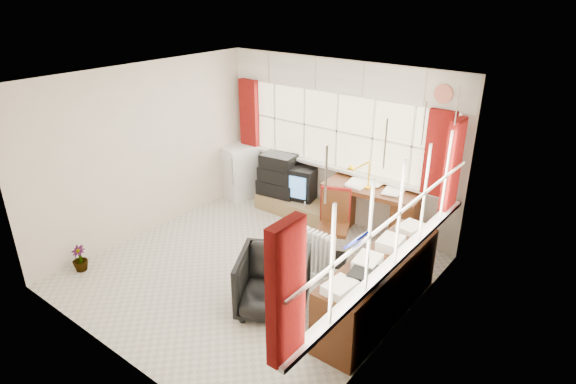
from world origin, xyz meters
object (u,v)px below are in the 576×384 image
at_px(task_chair, 334,222).
at_px(crt_tv, 300,181).
at_px(desk, 373,209).
at_px(tv_bench, 297,207).
at_px(radiator, 319,260).
at_px(mini_fridge, 239,171).
at_px(desk_lamp, 369,169).
at_px(credenza, 379,286).
at_px(office_chair, 273,283).

height_order(task_chair, crt_tv, task_chair).
distance_m(desk, tv_bench, 1.37).
relative_size(radiator, mini_fridge, 0.71).
xyz_separation_m(desk_lamp, radiator, (0.05, -1.29, -0.83)).
bearing_deg(credenza, desk, 120.76).
distance_m(desk, task_chair, 0.85).
bearing_deg(tv_bench, radiator, -44.72).
relative_size(radiator, credenza, 0.32).
xyz_separation_m(desk, credenza, (0.95, -1.60, -0.06)).
xyz_separation_m(desk_lamp, task_chair, (-0.09, -0.73, -0.57)).
height_order(task_chair, mini_fridge, task_chair).
relative_size(task_chair, crt_tv, 1.49).
relative_size(crt_tv, mini_fridge, 0.73).
xyz_separation_m(office_chair, mini_fridge, (-2.53, 2.14, 0.10)).
bearing_deg(desk, tv_bench, -176.55).
height_order(desk, mini_fridge, mini_fridge).
xyz_separation_m(radiator, tv_bench, (-1.33, 1.31, -0.14)).
relative_size(desk, crt_tv, 2.16).
distance_m(desk_lamp, radiator, 1.53).
xyz_separation_m(radiator, credenza, (0.95, -0.21, 0.13)).
xyz_separation_m(desk, desk_lamp, (-0.05, -0.11, 0.65)).
distance_m(credenza, mini_fridge, 3.83).
relative_size(desk_lamp, mini_fridge, 0.45).
bearing_deg(mini_fridge, crt_tv, 9.03).
relative_size(desk_lamp, crt_tv, 0.62).
bearing_deg(task_chair, office_chair, -86.04).
bearing_deg(task_chair, mini_fridge, 163.23).
height_order(radiator, crt_tv, crt_tv).
xyz_separation_m(desk_lamp, crt_tv, (-1.34, 0.19, -0.59)).
height_order(desk, desk_lamp, desk_lamp).
bearing_deg(tv_bench, mini_fridge, -178.99).
relative_size(desk, credenza, 0.73).
distance_m(task_chair, tv_bench, 1.46).
height_order(task_chair, tv_bench, task_chair).
bearing_deg(radiator, tv_bench, 135.28).
bearing_deg(radiator, office_chair, -93.06).
relative_size(task_chair, credenza, 0.50).
distance_m(desk_lamp, tv_bench, 1.61).
relative_size(office_chair, crt_tv, 1.19).
distance_m(desk_lamp, task_chair, 0.93).
distance_m(radiator, tv_bench, 1.87).
bearing_deg(desk, radiator, -89.96).
relative_size(task_chair, radiator, 1.54).
bearing_deg(task_chair, desk_lamp, 82.77).
xyz_separation_m(radiator, mini_fridge, (-2.58, 1.29, 0.19)).
height_order(tv_bench, mini_fridge, mini_fridge).
relative_size(radiator, tv_bench, 0.46).
height_order(office_chair, radiator, office_chair).
bearing_deg(crt_tv, desk, -3.56).
height_order(task_chair, office_chair, task_chair).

